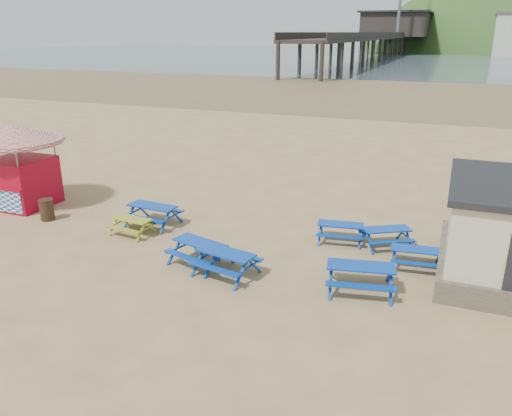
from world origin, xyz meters
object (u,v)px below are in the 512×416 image
at_px(picnic_table_blue_b, 340,232).
at_px(ice_cream_kiosk, 18,155).
at_px(picnic_table_yellow, 132,226).
at_px(picnic_table_blue_a, 153,215).
at_px(litter_bin, 47,209).

distance_m(picnic_table_blue_b, ice_cream_kiosk, 14.52).
bearing_deg(picnic_table_yellow, picnic_table_blue_b, 23.20).
xyz_separation_m(picnic_table_blue_b, ice_cream_kiosk, (-14.32, -1.25, 1.99)).
height_order(picnic_table_blue_a, ice_cream_kiosk, ice_cream_kiosk).
bearing_deg(picnic_table_blue_a, litter_bin, -161.79).
distance_m(picnic_table_yellow, litter_bin, 4.27).
bearing_deg(picnic_table_blue_b, ice_cream_kiosk, 175.77).
xyz_separation_m(picnic_table_yellow, ice_cream_kiosk, (-6.63, 1.09, 2.01)).
xyz_separation_m(ice_cream_kiosk, litter_bin, (2.36, -1.09, -1.88)).
xyz_separation_m(picnic_table_blue_a, ice_cream_kiosk, (-6.81, -0.09, 1.92)).
bearing_deg(picnic_table_yellow, litter_bin, -173.63).
relative_size(picnic_table_blue_b, litter_bin, 2.08).
height_order(picnic_table_yellow, ice_cream_kiosk, ice_cream_kiosk).
xyz_separation_m(picnic_table_blue_a, picnic_table_blue_b, (7.51, 1.17, -0.07)).
relative_size(picnic_table_yellow, ice_cream_kiosk, 0.41).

